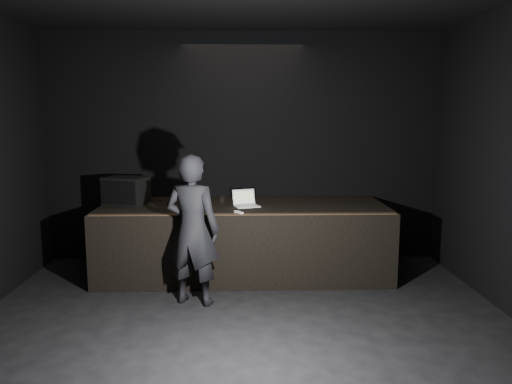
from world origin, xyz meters
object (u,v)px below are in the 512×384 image
at_px(person, 193,230).
at_px(beer_can, 202,203).
at_px(stage_monitor, 126,191).
at_px(stage_riser, 244,239).
at_px(laptop, 246,202).

bearing_deg(person, beer_can, -76.09).
bearing_deg(beer_can, stage_monitor, 160.93).
distance_m(stage_riser, person, 1.36).
xyz_separation_m(stage_riser, person, (-0.61, -1.14, 0.40)).
bearing_deg(laptop, stage_riser, 85.82).
height_order(stage_monitor, laptop, stage_monitor).
relative_size(stage_riser, laptop, 10.00).
distance_m(stage_monitor, beer_can, 1.18).
height_order(beer_can, person, person).
height_order(laptop, beer_can, laptop).
bearing_deg(beer_can, person, -93.00).
distance_m(stage_riser, beer_can, 0.85).
height_order(stage_monitor, person, person).
relative_size(stage_riser, stage_monitor, 5.93).
bearing_deg(person, laptop, -104.65).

